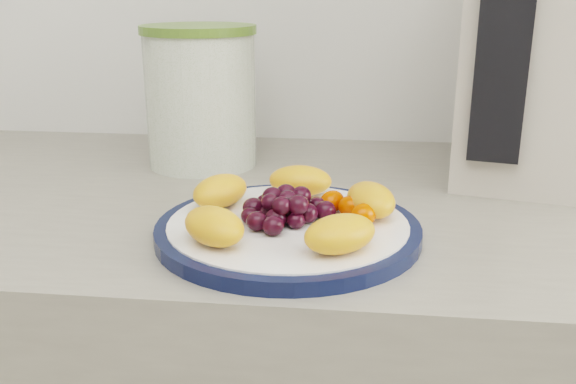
# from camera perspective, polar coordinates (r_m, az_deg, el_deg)

# --- Properties ---
(plate_rim) EXTENTS (0.28, 0.28, 0.01)m
(plate_rim) POSITION_cam_1_polar(r_m,az_deg,el_deg) (0.67, 0.00, -3.43)
(plate_rim) COLOR #0C1535
(plate_rim) RESTS_ON counter
(plate_face) EXTENTS (0.25, 0.25, 0.02)m
(plate_face) POSITION_cam_1_polar(r_m,az_deg,el_deg) (0.67, 0.00, -3.35)
(plate_face) COLOR white
(plate_face) RESTS_ON counter
(canister) EXTENTS (0.18, 0.18, 0.19)m
(canister) POSITION_cam_1_polar(r_m,az_deg,el_deg) (0.94, -7.74, 8.03)
(canister) COLOR #425F19
(canister) RESTS_ON counter
(canister_lid) EXTENTS (0.19, 0.19, 0.01)m
(canister_lid) POSITION_cam_1_polar(r_m,az_deg,el_deg) (0.92, -8.01, 14.12)
(canister_lid) COLOR #53722A
(canister_lid) RESTS_ON canister
(appliance_body) EXTENTS (0.26, 0.32, 0.35)m
(appliance_body) POSITION_cam_1_polar(r_m,az_deg,el_deg) (0.94, 21.99, 11.93)
(appliance_body) COLOR #BDB3A4
(appliance_body) RESTS_ON counter
(appliance_panel) EXTENTS (0.06, 0.03, 0.26)m
(appliance_panel) POSITION_cam_1_polar(r_m,az_deg,el_deg) (0.79, 18.59, 11.75)
(appliance_panel) COLOR black
(appliance_panel) RESTS_ON appliance_body
(fruit_plate) EXTENTS (0.24, 0.23, 0.04)m
(fruit_plate) POSITION_cam_1_polar(r_m,az_deg,el_deg) (0.67, 0.46, -1.19)
(fruit_plate) COLOR orange
(fruit_plate) RESTS_ON plate_face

